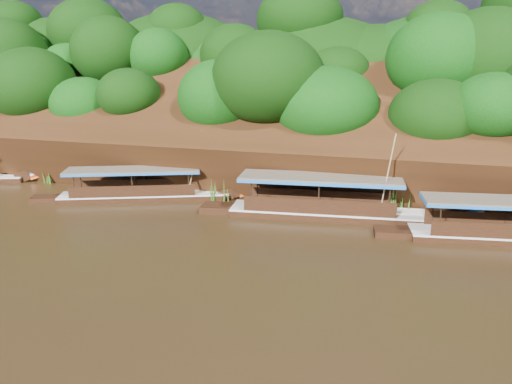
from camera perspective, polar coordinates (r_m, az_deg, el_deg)
ground at (r=24.69m, az=1.63°, el=-7.66°), size 160.00×160.00×0.00m
riverbank at (r=45.74m, az=9.33°, el=5.21°), size 120.00×30.06×19.40m
boat_1 at (r=31.09m, az=10.08°, el=-1.93°), size 14.99×3.91×5.93m
boat_2 at (r=35.57m, az=-11.43°, el=0.01°), size 13.43×6.91×5.14m
reeds at (r=34.11m, az=-0.43°, el=0.32°), size 50.40×2.11×2.13m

